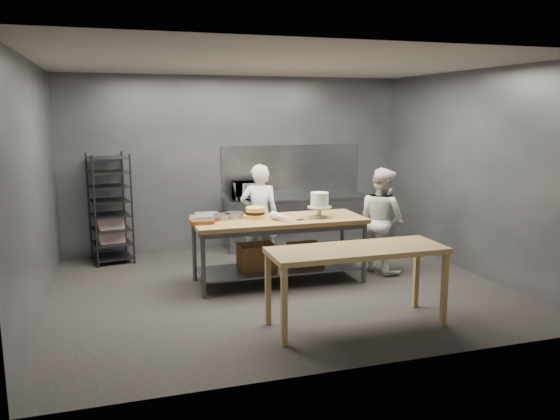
% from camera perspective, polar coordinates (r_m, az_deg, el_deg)
% --- Properties ---
extents(ground, '(6.00, 6.00, 0.00)m').
position_cam_1_polar(ground, '(7.60, -0.06, -8.12)').
color(ground, black).
rests_on(ground, ground).
extents(back_wall, '(6.00, 0.04, 3.00)m').
position_cam_1_polar(back_wall, '(9.67, -4.45, 4.92)').
color(back_wall, '#4C4F54').
rests_on(back_wall, ground).
extents(work_table, '(2.40, 0.90, 0.92)m').
position_cam_1_polar(work_table, '(7.72, -0.17, -3.40)').
color(work_table, olive).
rests_on(work_table, ground).
extents(near_counter, '(2.00, 0.70, 0.90)m').
position_cam_1_polar(near_counter, '(6.17, 8.05, -4.71)').
color(near_counter, olive).
rests_on(near_counter, ground).
extents(back_counter, '(2.60, 0.60, 0.90)m').
position_cam_1_polar(back_counter, '(9.79, 1.77, -1.19)').
color(back_counter, slate).
rests_on(back_counter, ground).
extents(splashback_panel, '(2.60, 0.02, 0.90)m').
position_cam_1_polar(splashback_panel, '(9.93, 1.24, 4.22)').
color(splashback_panel, slate).
rests_on(splashback_panel, back_counter).
extents(speed_rack, '(0.71, 0.75, 1.75)m').
position_cam_1_polar(speed_rack, '(9.12, -17.32, 0.08)').
color(speed_rack, black).
rests_on(speed_rack, ground).
extents(chef_behind, '(0.67, 0.53, 1.61)m').
position_cam_1_polar(chef_behind, '(8.40, -2.17, -0.65)').
color(chef_behind, white).
rests_on(chef_behind, ground).
extents(chef_right, '(0.80, 0.91, 1.57)m').
position_cam_1_polar(chef_right, '(8.34, 10.59, -1.04)').
color(chef_right, silver).
rests_on(chef_right, ground).
extents(microwave, '(0.54, 0.37, 0.30)m').
position_cam_1_polar(microwave, '(9.44, -3.26, 2.05)').
color(microwave, black).
rests_on(microwave, back_counter).
extents(frosted_cake_stand, '(0.34, 0.34, 0.36)m').
position_cam_1_polar(frosted_cake_stand, '(7.68, 4.15, 0.87)').
color(frosted_cake_stand, '#B8AE93').
rests_on(frosted_cake_stand, work_table).
extents(layer_cake, '(0.27, 0.27, 0.16)m').
position_cam_1_polar(layer_cake, '(7.63, -2.59, -0.29)').
color(layer_cake, '#F7D44E').
rests_on(layer_cake, work_table).
extents(cake_pans, '(0.63, 0.32, 0.07)m').
position_cam_1_polar(cake_pans, '(7.64, -6.15, -0.65)').
color(cake_pans, gray).
rests_on(cake_pans, work_table).
extents(piping_bag, '(0.28, 0.39, 0.12)m').
position_cam_1_polar(piping_bag, '(7.42, 0.25, -0.74)').
color(piping_bag, silver).
rests_on(piping_bag, work_table).
extents(offset_spatula, '(0.36, 0.02, 0.02)m').
position_cam_1_polar(offset_spatula, '(7.53, 2.70, -1.01)').
color(offset_spatula, slate).
rests_on(offset_spatula, work_table).
extents(pastry_clamshells, '(0.40, 0.39, 0.11)m').
position_cam_1_polar(pastry_clamshells, '(7.43, -7.91, -0.85)').
color(pastry_clamshells, brown).
rests_on(pastry_clamshells, work_table).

